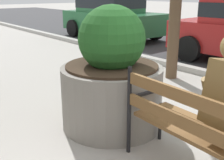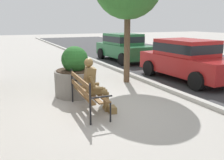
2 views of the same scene
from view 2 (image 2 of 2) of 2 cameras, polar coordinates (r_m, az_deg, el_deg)
ground_plane at (r=6.61m, az=-4.68°, el=-6.59°), size 80.00×80.00×0.00m
curb_stone at (r=8.00m, az=15.23°, el=-3.04°), size 60.00×0.20×0.12m
park_bench at (r=6.30m, az=-5.90°, el=-2.43°), size 1.82×0.62×0.95m
bronze_statue_seated at (r=6.24m, az=-3.82°, el=-1.35°), size 0.72×0.79×1.37m
concrete_planter at (r=7.74m, az=-8.34°, el=0.94°), size 1.26×1.26×1.52m
parked_car_green at (r=14.58m, az=2.67°, el=7.69°), size 4.17×2.07×1.56m
parked_car_red at (r=10.14m, az=16.75°, el=4.74°), size 4.17×2.07×1.56m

